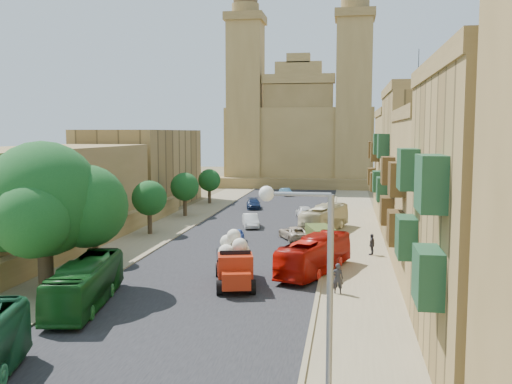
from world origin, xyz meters
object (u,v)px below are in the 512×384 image
(car_white_a, at_px, (251,221))
(car_cream, at_px, (294,233))
(street_tree_d, at_px, (209,180))
(car_white_b, at_px, (304,212))
(streetlamp, at_px, (313,293))
(church, at_px, (301,133))
(olive_pickup, at_px, (321,237))
(bus_red_east, at_px, (315,255))
(car_dkblue, at_px, (253,204))
(street_tree_a, at_px, (94,220))
(street_tree_b, at_px, (149,198))
(bus_cream_east, at_px, (325,219))
(pedestrian_c, at_px, (372,244))
(pedestrian_a, at_px, (338,278))
(red_truck, at_px, (234,261))
(bus_green_north, at_px, (86,284))
(car_blue_a, at_px, (236,236))
(car_blue_b, at_px, (286,192))
(street_tree_c, at_px, (185,187))
(ficus_tree, at_px, (45,203))

(car_white_a, xyz_separation_m, car_cream, (5.03, -5.99, -0.08))
(street_tree_d, relative_size, car_white_b, 1.13)
(car_white_b, bearing_deg, streetlamp, 82.20)
(church, xyz_separation_m, olive_pickup, (6.50, -58.49, -8.67))
(streetlamp, xyz_separation_m, bus_red_east, (-1.22, 23.15, -3.94))
(church, xyz_separation_m, car_dkblue, (-3.15, -35.10, -8.90))
(church, distance_m, street_tree_a, 67.65)
(street_tree_b, relative_size, car_dkblue, 1.21)
(bus_cream_east, height_order, pedestrian_c, bus_cream_east)
(car_dkblue, xyz_separation_m, pedestrian_c, (13.80, -25.86, 0.24))
(pedestrian_a, bearing_deg, car_dkblue, -72.87)
(bus_red_east, bearing_deg, red_truck, 57.79)
(pedestrian_a, bearing_deg, streetlamp, 88.86)
(bus_green_north, relative_size, car_blue_a, 2.63)
(bus_cream_east, bearing_deg, car_blue_b, -60.48)
(car_white_a, distance_m, car_dkblue, 14.37)
(street_tree_c, distance_m, car_white_b, 14.13)
(bus_red_east, bearing_deg, ficus_tree, 43.23)
(street_tree_a, height_order, bus_cream_east, street_tree_a)
(street_tree_c, relative_size, car_blue_b, 1.45)
(street_tree_b, height_order, bus_green_north, street_tree_b)
(streetlamp, distance_m, car_blue_b, 71.59)
(red_truck, bearing_deg, bus_red_east, 38.73)
(street_tree_a, height_order, car_white_b, street_tree_a)
(ficus_tree, bearing_deg, church, 82.81)
(ficus_tree, height_order, bus_green_north, ficus_tree)
(car_blue_b, bearing_deg, olive_pickup, -103.79)
(bus_cream_east, distance_m, car_dkblue, 18.21)
(streetlamp, relative_size, olive_pickup, 1.80)
(street_tree_a, distance_m, bus_red_east, 16.64)
(street_tree_a, bearing_deg, car_white_b, 60.73)
(ficus_tree, height_order, street_tree_a, ficus_tree)
(red_truck, distance_m, car_blue_a, 13.89)
(street_tree_a, bearing_deg, bus_cream_east, 44.27)
(car_blue_a, xyz_separation_m, car_blue_b, (0.37, 38.11, -0.03))
(street_tree_a, height_order, streetlamp, streetlamp)
(car_blue_b, bearing_deg, red_truck, -111.71)
(street_tree_b, distance_m, olive_pickup, 17.15)
(street_tree_d, bearing_deg, ficus_tree, -89.24)
(pedestrian_c, bearing_deg, bus_red_east, -11.02)
(street_tree_d, xyz_separation_m, car_white_b, (13.86, -11.27, -2.44))
(bus_cream_east, bearing_deg, red_truck, 93.34)
(street_tree_b, bearing_deg, car_white_a, 30.68)
(church, xyz_separation_m, streetlamp, (7.72, -90.61, -4.31))
(bus_cream_east, relative_size, car_white_b, 2.18)
(car_white_a, height_order, pedestrian_c, pedestrian_c)
(street_tree_a, relative_size, street_tree_b, 0.94)
(streetlamp, xyz_separation_m, olive_pickup, (-1.22, 32.12, -4.35))
(bus_cream_east, xyz_separation_m, car_blue_b, (-7.13, 30.87, -0.69))
(red_truck, bearing_deg, car_white_a, 97.00)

